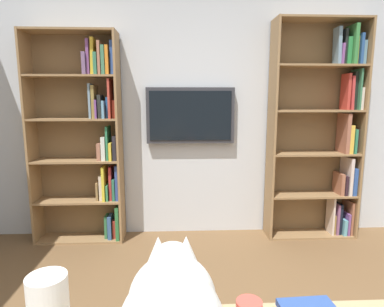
{
  "coord_description": "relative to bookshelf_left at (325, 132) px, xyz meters",
  "views": [
    {
      "loc": [
        0.2,
        1.19,
        1.45
      ],
      "look_at": [
        0.1,
        -1.02,
        1.07
      ],
      "focal_mm": 30.04,
      "sensor_mm": 36.0,
      "label": 1
    }
  ],
  "objects": [
    {
      "name": "bookshelf_left",
      "position": [
        0.0,
        0.0,
        0.0
      ],
      "size": [
        0.93,
        0.28,
        2.23
      ],
      "color": "#937047",
      "rests_on": "ground"
    },
    {
      "name": "wall_mounted_tv",
      "position": [
        1.4,
        -0.08,
        0.17
      ],
      "size": [
        0.91,
        0.07,
        0.57
      ],
      "color": "#333338"
    },
    {
      "name": "wall_back",
      "position": [
        1.33,
        -0.16,
        0.24
      ],
      "size": [
        4.52,
        0.06,
        2.7
      ],
      "primitive_type": "cube",
      "color": "silver",
      "rests_on": "ground"
    },
    {
      "name": "bookshelf_right",
      "position": [
        2.44,
        0.0,
        -0.04
      ],
      "size": [
        0.89,
        0.28,
        2.1
      ],
      "color": "#937047",
      "rests_on": "ground"
    }
  ]
}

